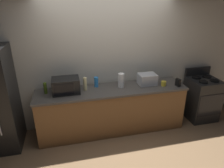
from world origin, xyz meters
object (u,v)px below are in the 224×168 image
Objects in this scene: stove_range at (202,98)px; cordless_phone at (178,82)px; toaster_oven at (147,79)px; mug_yellow at (164,83)px; bottle_olive_oil at (45,88)px; bottle_hand_soap at (85,84)px; microwave at (66,85)px; paper_towel_roll at (121,80)px; bottle_spray_cleaner at (96,82)px.

cordless_phone is at bearing -167.29° from stove_range.
mug_yellow is at bearing -27.18° from toaster_oven.
bottle_olive_oil reaches higher than cordless_phone.
bottle_olive_oil is at bearing 178.44° from stove_range.
bottle_hand_soap is at bearing -1.40° from bottle_olive_oil.
cordless_phone reaches higher than mug_yellow.
microwave is at bearing 179.03° from stove_range.
mug_yellow is (1.84, -0.13, -0.09)m from microwave.
stove_range is 3.18× the size of toaster_oven.
paper_towel_roll is 1.80× the size of cordless_phone.
toaster_oven is 1.00m from bottle_spray_cleaner.
toaster_oven is 2.27× the size of cordless_phone.
bottle_spray_cleaner is (-0.46, 0.13, -0.04)m from paper_towel_roll.
mug_yellow is at bearing -9.42° from paper_towel_roll.
paper_towel_roll reaches higher than bottle_hand_soap.
stove_range is at bearing -0.97° from microwave.
paper_towel_roll is at bearing 160.80° from cordless_phone.
stove_range is 5.26× the size of bottle_olive_oil.
cordless_phone is at bearing -22.55° from toaster_oven.
bottle_spray_cleaner is (0.57, 0.13, -0.04)m from microwave.
bottle_olive_oil is at bearing 175.53° from mug_yellow.
toaster_oven is (-1.28, 0.06, 0.54)m from stove_range.
paper_towel_roll is 0.48m from bottle_spray_cleaner.
bottle_spray_cleaner is 0.94× the size of bottle_olive_oil.
stove_range is 2.25× the size of microwave.
bottle_hand_soap is (-2.49, 0.07, 0.56)m from stove_range.
microwave is at bearing -6.18° from bottle_olive_oil.
cordless_phone is (2.10, -0.21, -0.06)m from microwave.
mug_yellow is (-0.99, -0.09, 0.48)m from stove_range.
stove_range is 1.90m from paper_towel_roll.
toaster_oven is 1.76× the size of bottle_spray_cleaner.
bottle_olive_oil is 0.84× the size of bottle_hand_soap.
toaster_oven reaches higher than cordless_phone.
paper_towel_roll is at bearing 178.41° from stove_range.
stove_range is 11.36× the size of mug_yellow.
bottle_spray_cleaner is 0.25m from bottle_hand_soap.
toaster_oven is at bearing 1.07° from paper_towel_roll.
mug_yellow is (0.82, -0.14, -0.09)m from paper_towel_roll.
cordless_phone is 0.27m from mug_yellow.
bottle_spray_cleaner reaches higher than mug_yellow.
toaster_oven is 1.39× the size of bottle_hand_soap.
bottle_hand_soap is (-0.68, 0.02, -0.01)m from paper_towel_roll.
toaster_oven is at bearing -6.70° from bottle_spray_cleaner.
bottle_spray_cleaner is 0.79× the size of bottle_hand_soap.
toaster_oven is 1.92m from bottle_olive_oil.
bottle_hand_soap reaches higher than bottle_spray_cleaner.
microwave is at bearing -179.55° from toaster_oven.
bottle_hand_soap is (0.35, 0.02, -0.01)m from microwave.
toaster_oven is at bearing 152.82° from mug_yellow.
cordless_phone is 1.57m from bottle_spray_cleaner.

